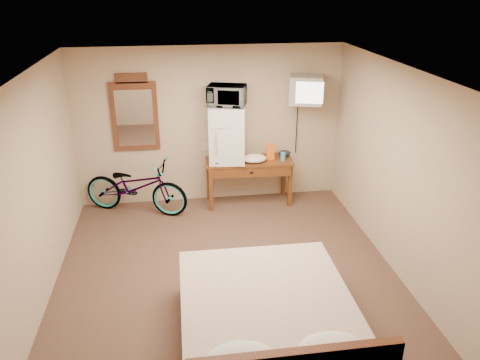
{
  "coord_description": "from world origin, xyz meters",
  "views": [
    {
      "loc": [
        -0.55,
        -4.82,
        3.42
      ],
      "look_at": [
        0.23,
        0.53,
        1.07
      ],
      "focal_mm": 35.0,
      "sensor_mm": 36.0,
      "label": 1
    }
  ],
  "objects": [
    {
      "name": "room",
      "position": [
        -0.0,
        0.0,
        1.25
      ],
      "size": [
        4.6,
        4.64,
        2.5
      ],
      "color": "#493124",
      "rests_on": "ground"
    },
    {
      "name": "desk",
      "position": [
        0.59,
        2.0,
        0.63
      ],
      "size": [
        1.39,
        0.59,
        0.75
      ],
      "color": "brown",
      "rests_on": "floor"
    },
    {
      "name": "mini_fridge",
      "position": [
        0.25,
        2.05,
        1.19
      ],
      "size": [
        0.62,
        0.6,
        0.89
      ],
      "color": "white",
      "rests_on": "desk"
    },
    {
      "name": "microwave",
      "position": [
        0.25,
        2.05,
        1.79
      ],
      "size": [
        0.64,
        0.53,
        0.31
      ],
      "primitive_type": "imported",
      "rotation": [
        0.0,
        0.0,
        -0.31
      ],
      "color": "white",
      "rests_on": "mini_fridge"
    },
    {
      "name": "snack_bag",
      "position": [
        0.93,
        2.02,
        0.88
      ],
      "size": [
        0.13,
        0.08,
        0.26
      ],
      "primitive_type": "cube",
      "rotation": [
        0.0,
        0.0,
        -0.05
      ],
      "color": "orange",
      "rests_on": "desk"
    },
    {
      "name": "blue_cup",
      "position": [
        1.12,
        1.93,
        0.82
      ],
      "size": [
        0.08,
        0.08,
        0.13
      ],
      "primitive_type": "cylinder",
      "color": "#3E91D2",
      "rests_on": "desk"
    },
    {
      "name": "cloth_cream",
      "position": [
        0.66,
        1.93,
        0.81
      ],
      "size": [
        0.38,
        0.29,
        0.12
      ],
      "primitive_type": "ellipsoid",
      "color": "white",
      "rests_on": "desk"
    },
    {
      "name": "cloth_dark_a",
      "position": [
        0.08,
        1.92,
        0.8
      ],
      "size": [
        0.28,
        0.21,
        0.1
      ],
      "primitive_type": "ellipsoid",
      "color": "black",
      "rests_on": "desk"
    },
    {
      "name": "cloth_dark_b",
      "position": [
        1.19,
        2.13,
        0.8
      ],
      "size": [
        0.2,
        0.17,
        0.09
      ],
      "primitive_type": "ellipsoid",
      "color": "black",
      "rests_on": "desk"
    },
    {
      "name": "crt_television",
      "position": [
        1.46,
        2.02,
        1.85
      ],
      "size": [
        0.58,
        0.64,
        0.42
      ],
      "color": "black",
      "rests_on": "room"
    },
    {
      "name": "wall_mirror",
      "position": [
        -1.14,
        2.27,
        1.5
      ],
      "size": [
        0.7,
        0.04,
        1.2
      ],
      "color": "brown",
      "rests_on": "room"
    },
    {
      "name": "bicycle",
      "position": [
        -1.2,
        1.95,
        0.44
      ],
      "size": [
        1.76,
        1.13,
        0.87
      ],
      "primitive_type": "imported",
      "rotation": [
        0.0,
        0.0,
        1.21
      ],
      "color": "black",
      "rests_on": "floor"
    },
    {
      "name": "bed",
      "position": [
        0.25,
        -1.37,
        0.29
      ],
      "size": [
        1.7,
        2.25,
        0.9
      ],
      "color": "brown",
      "rests_on": "floor"
    }
  ]
}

